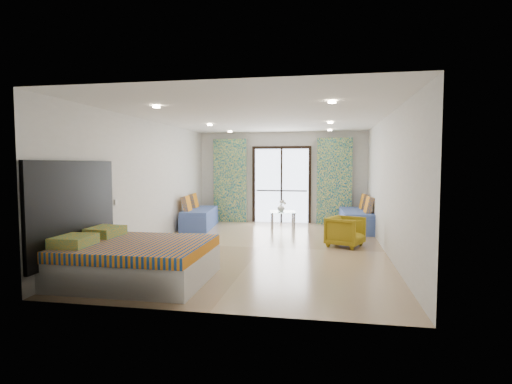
% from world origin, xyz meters
% --- Properties ---
extents(floor, '(5.00, 7.50, 0.01)m').
position_xyz_m(floor, '(0.00, 0.00, 0.00)').
color(floor, '#9A7C5C').
rests_on(floor, ground).
extents(ceiling, '(5.00, 7.50, 0.01)m').
position_xyz_m(ceiling, '(0.00, 0.00, 2.70)').
color(ceiling, silver).
rests_on(ceiling, ground).
extents(wall_back, '(5.00, 0.01, 2.70)m').
position_xyz_m(wall_back, '(0.00, 3.75, 1.35)').
color(wall_back, silver).
rests_on(wall_back, ground).
extents(wall_front, '(5.00, 0.01, 2.70)m').
position_xyz_m(wall_front, '(0.00, -3.75, 1.35)').
color(wall_front, silver).
rests_on(wall_front, ground).
extents(wall_left, '(0.01, 7.50, 2.70)m').
position_xyz_m(wall_left, '(-2.50, 0.00, 1.35)').
color(wall_left, silver).
rests_on(wall_left, ground).
extents(wall_right, '(0.01, 7.50, 2.70)m').
position_xyz_m(wall_right, '(2.50, 0.00, 1.35)').
color(wall_right, silver).
rests_on(wall_right, ground).
extents(balcony_door, '(1.76, 0.08, 2.28)m').
position_xyz_m(balcony_door, '(0.00, 3.72, 1.26)').
color(balcony_door, black).
rests_on(balcony_door, floor).
extents(balcony_rail, '(1.52, 0.03, 0.04)m').
position_xyz_m(balcony_rail, '(0.00, 3.73, 0.95)').
color(balcony_rail, '#595451').
rests_on(balcony_rail, balcony_door).
extents(curtain_left, '(1.00, 0.10, 2.50)m').
position_xyz_m(curtain_left, '(-1.55, 3.57, 1.25)').
color(curtain_left, beige).
rests_on(curtain_left, floor).
extents(curtain_right, '(1.00, 0.10, 2.50)m').
position_xyz_m(curtain_right, '(1.55, 3.57, 1.25)').
color(curtain_right, beige).
rests_on(curtain_right, floor).
extents(downlight_a, '(0.12, 0.12, 0.02)m').
position_xyz_m(downlight_a, '(-1.40, -2.00, 2.67)').
color(downlight_a, '#FFE0B2').
rests_on(downlight_a, ceiling).
extents(downlight_b, '(0.12, 0.12, 0.02)m').
position_xyz_m(downlight_b, '(1.40, -2.00, 2.67)').
color(downlight_b, '#FFE0B2').
rests_on(downlight_b, ceiling).
extents(downlight_c, '(0.12, 0.12, 0.02)m').
position_xyz_m(downlight_c, '(-1.40, 1.00, 2.67)').
color(downlight_c, '#FFE0B2').
rests_on(downlight_c, ceiling).
extents(downlight_d, '(0.12, 0.12, 0.02)m').
position_xyz_m(downlight_d, '(1.40, 1.00, 2.67)').
color(downlight_d, '#FFE0B2').
rests_on(downlight_d, ceiling).
extents(downlight_e, '(0.12, 0.12, 0.02)m').
position_xyz_m(downlight_e, '(-1.40, 3.00, 2.67)').
color(downlight_e, '#FFE0B2').
rests_on(downlight_e, ceiling).
extents(downlight_f, '(0.12, 0.12, 0.02)m').
position_xyz_m(downlight_f, '(1.40, 3.00, 2.67)').
color(downlight_f, '#FFE0B2').
rests_on(downlight_f, ceiling).
extents(headboard, '(0.06, 2.10, 1.50)m').
position_xyz_m(headboard, '(-2.46, -2.68, 1.05)').
color(headboard, black).
rests_on(headboard, floor).
extents(switch_plate, '(0.02, 0.10, 0.10)m').
position_xyz_m(switch_plate, '(-2.47, -1.43, 1.05)').
color(switch_plate, silver).
rests_on(switch_plate, wall_left).
extents(bed, '(2.11, 1.72, 0.73)m').
position_xyz_m(bed, '(-1.48, -2.68, 0.30)').
color(bed, silver).
rests_on(bed, floor).
extents(daybed_left, '(0.92, 1.92, 0.91)m').
position_xyz_m(daybed_left, '(-2.12, 2.31, 0.28)').
color(daybed_left, '#425A9F').
rests_on(daybed_left, floor).
extents(daybed_right, '(0.84, 1.93, 0.94)m').
position_xyz_m(daybed_right, '(2.12, 2.60, 0.29)').
color(daybed_right, '#425A9F').
rests_on(daybed_right, floor).
extents(coffee_table, '(0.78, 0.78, 0.78)m').
position_xyz_m(coffee_table, '(0.15, 2.72, 0.40)').
color(coffee_table, silver).
rests_on(coffee_table, floor).
extents(vase, '(0.25, 0.26, 0.21)m').
position_xyz_m(vase, '(0.10, 2.76, 0.55)').
color(vase, white).
rests_on(vase, coffee_table).
extents(armchair, '(0.86, 0.88, 0.70)m').
position_xyz_m(armchair, '(1.74, 0.42, 0.35)').
color(armchair, olive).
rests_on(armchair, floor).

